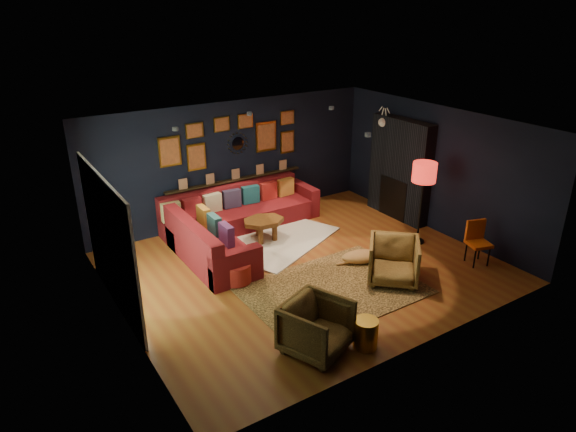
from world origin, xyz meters
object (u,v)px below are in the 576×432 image
armchair_right (394,259)px  dog (363,254)px  pouf (236,272)px  floor_lamp (424,176)px  coffee_table (264,223)px  orange_chair (477,239)px  armchair_left (316,325)px  gold_stool (366,333)px  sectional (230,225)px

armchair_right → dog: bearing=134.1°
dog → armchair_right: bearing=-66.4°
pouf → floor_lamp: bearing=-8.1°
coffee_table → orange_chair: orange_chair is taller
orange_chair → armchair_left: bearing=-154.4°
dog → gold_stool: bearing=-107.1°
armchair_right → orange_chair: size_ratio=1.05×
coffee_table → armchair_left: 3.64m
sectional → orange_chair: sectional is taller
sectional → armchair_left: 3.91m
pouf → armchair_left: size_ratio=0.61×
armchair_right → dog: armchair_right is taller
gold_stool → floor_lamp: floor_lamp is taller
sectional → coffee_table: (0.55, -0.42, 0.06)m
coffee_table → gold_stool: coffee_table is taller
armchair_right → orange_chair: 1.80m
sectional → gold_stool: (0.02, -4.16, -0.11)m
orange_chair → floor_lamp: (-0.27, 1.18, 0.93)m
coffee_table → pouf: 1.73m
sectional → dog: sectional is taller
pouf → gold_stool: bearing=-74.5°
armchair_left → floor_lamp: bearing=2.2°
dog → coffee_table: bearing=142.1°
sectional → armchair_right: size_ratio=3.99×
gold_stool → orange_chair: size_ratio=0.53×
dog → sectional: bearing=147.8°
pouf → armchair_left: bearing=-88.2°
armchair_right → floor_lamp: 1.99m
gold_stool → armchair_right: bearing=35.8°
coffee_table → dog: coffee_table is taller
armchair_right → orange_chair: armchair_right is taller
floor_lamp → pouf: bearing=171.9°
sectional → pouf: size_ratio=6.63×
armchair_right → gold_stool: armchair_right is taller
pouf → floor_lamp: (3.80, -0.54, 1.20)m
armchair_left → armchair_right: armchair_right is taller
coffee_table → armchair_left: bearing=-108.8°
sectional → orange_chair: size_ratio=4.18×
armchair_left → orange_chair: 4.04m
sectional → gold_stool: sectional is taller
pouf → gold_stool: 2.65m
coffee_table → dog: (1.04, -1.82, -0.19)m
armchair_left → floor_lamp: size_ratio=0.50×
coffee_table → orange_chair: 4.06m
armchair_left → armchair_right: bearing=-1.6°
armchair_right → dog: size_ratio=0.79×
sectional → dog: (1.60, -2.24, -0.14)m
armchair_left → gold_stool: bearing=-47.6°
coffee_table → gold_stool: 3.78m
orange_chair → dog: bearing=166.7°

